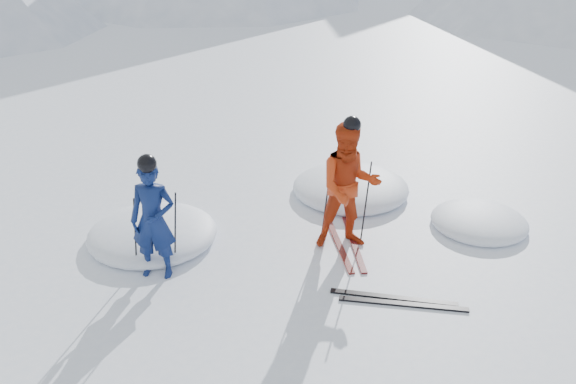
{
  "coord_description": "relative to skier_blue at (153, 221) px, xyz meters",
  "views": [
    {
      "loc": [
        -2.02,
        -7.25,
        4.88
      ],
      "look_at": [
        -1.58,
        0.5,
        1.1
      ],
      "focal_mm": 38.0,
      "sensor_mm": 36.0,
      "label": 1
    }
  ],
  "objects": [
    {
      "name": "ground",
      "position": [
        3.46,
        -0.19,
        -0.87
      ],
      "size": [
        160.0,
        160.0,
        0.0
      ],
      "primitive_type": "plane",
      "color": "white",
      "rests_on": "ground"
    },
    {
      "name": "skier_blue",
      "position": [
        0.0,
        0.0,
        0.0
      ],
      "size": [
        0.69,
        0.51,
        1.74
      ],
      "primitive_type": "imported",
      "rotation": [
        0.0,
        0.0,
        -0.16
      ],
      "color": "#0D1D50",
      "rests_on": "ground"
    },
    {
      "name": "skier_red",
      "position": [
        2.8,
        0.66,
        0.12
      ],
      "size": [
        1.01,
        0.81,
        1.98
      ],
      "primitive_type": "imported",
      "rotation": [
        0.0,
        0.0,
        0.06
      ],
      "color": "#B8310E",
      "rests_on": "ground"
    },
    {
      "name": "pole_blue_left",
      "position": [
        -0.3,
        0.15,
        -0.29
      ],
      "size": [
        0.12,
        0.08,
        1.16
      ],
      "primitive_type": "cylinder",
      "rotation": [
        0.05,
        0.08,
        0.0
      ],
      "color": "black",
      "rests_on": "ground"
    },
    {
      "name": "pole_blue_right",
      "position": [
        0.25,
        0.25,
        -0.29
      ],
      "size": [
        0.12,
        0.07,
        1.16
      ],
      "primitive_type": "cylinder",
      "rotation": [
        -0.04,
        0.08,
        0.0
      ],
      "color": "black",
      "rests_on": "ground"
    },
    {
      "name": "pole_red_left",
      "position": [
        2.5,
        0.91,
        -0.21
      ],
      "size": [
        0.13,
        0.1,
        1.32
      ],
      "primitive_type": "cylinder",
      "rotation": [
        0.06,
        0.08,
        0.0
      ],
      "color": "black",
      "rests_on": "ground"
    },
    {
      "name": "pole_red_right",
      "position": [
        3.1,
        0.81,
        -0.21
      ],
      "size": [
        0.13,
        0.09,
        1.32
      ],
      "primitive_type": "cylinder",
      "rotation": [
        -0.05,
        0.08,
        0.0
      ],
      "color": "black",
      "rests_on": "ground"
    },
    {
      "name": "ski_worn_left",
      "position": [
        2.68,
        0.66,
        -0.85
      ],
      "size": [
        0.25,
        1.7,
        0.03
      ],
      "primitive_type": "cube",
      "rotation": [
        0.0,
        0.0,
        0.09
      ],
      "color": "black",
      "rests_on": "ground"
    },
    {
      "name": "ski_worn_right",
      "position": [
        2.92,
        0.66,
        -0.85
      ],
      "size": [
        0.13,
        1.7,
        0.03
      ],
      "primitive_type": "cube",
      "rotation": [
        0.0,
        0.0,
        0.02
      ],
      "color": "black",
      "rests_on": "ground"
    },
    {
      "name": "ski_loose_a",
      "position": [
        3.23,
        -0.79,
        -0.85
      ],
      "size": [
        1.67,
        0.51,
        0.03
      ],
      "primitive_type": "cube",
      "rotation": [
        0.0,
        0.0,
        1.32
      ],
      "color": "black",
      "rests_on": "ground"
    },
    {
      "name": "ski_loose_b",
      "position": [
        3.33,
        -0.94,
        -0.85
      ],
      "size": [
        1.68,
        0.45,
        0.03
      ],
      "primitive_type": "cube",
      "rotation": [
        0.0,
        0.0,
        1.36
      ],
      "color": "black",
      "rests_on": "ground"
    },
    {
      "name": "snow_lumps",
      "position": [
        2.4,
        1.48,
        -0.87
      ],
      "size": [
        7.84,
        5.92,
        0.46
      ],
      "color": "white",
      "rests_on": "ground"
    }
  ]
}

